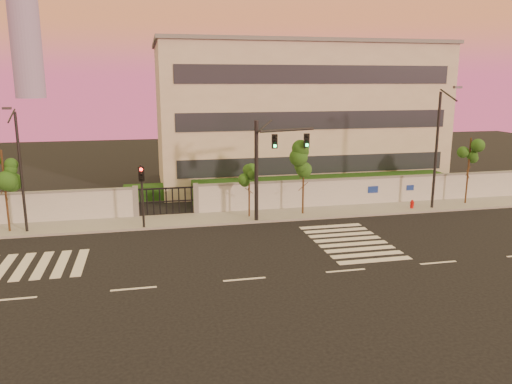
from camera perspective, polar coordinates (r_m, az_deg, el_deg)
ground at (r=23.45m, az=-1.33°, el=-9.96°), size 120.00×120.00×0.00m
sidewalk at (r=33.24m, az=-4.86°, el=-3.04°), size 60.00×3.00×0.15m
perimeter_wall at (r=34.45m, az=-5.05°, el=-0.78°), size 60.00×0.36×2.20m
hedge_row at (r=37.29m, az=-3.99°, el=-0.13°), size 41.00×4.25×1.80m
institutional_building at (r=45.30m, az=4.47°, el=8.92°), size 24.40×12.40×12.25m
road_markings at (r=26.70m, az=-6.27°, el=-7.15°), size 57.00×7.62×0.02m
street_tree_c at (r=32.88m, az=-26.86°, el=2.00°), size 1.49×1.18×5.07m
street_tree_d at (r=32.85m, az=-0.76°, el=1.49°), size 1.33×1.06×3.64m
street_tree_e at (r=33.59m, az=5.50°, el=3.42°), size 1.51×1.20×5.01m
street_tree_f at (r=39.58m, az=23.23°, el=3.83°), size 1.53×1.22×5.00m
traffic_signal_main at (r=31.84m, az=1.52°, el=3.84°), size 4.10×1.39×6.59m
traffic_signal_secondary at (r=31.12m, az=-12.89°, el=0.35°), size 0.32×0.32×4.06m
streetlight_west at (r=32.18m, az=-25.39°, el=2.64°), size 0.45×1.83×7.62m
streetlight_east at (r=36.93m, az=20.10°, el=5.11°), size 0.52×2.09×8.68m
fire_hydrant at (r=37.17m, az=17.40°, el=-1.43°), size 0.29×0.28×0.76m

